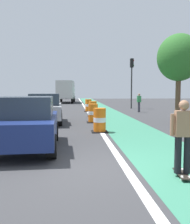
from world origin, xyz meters
The scene contains 14 objects.
ground_plane centered at (0.00, 0.00, 0.00)m, with size 100.00×100.00×0.00m, color #38383A.
bike_lane_strip centered at (2.40, 12.00, 0.00)m, with size 2.50×80.00×0.01m, color #387F60.
lane_divider_stripe centered at (0.90, 12.00, 0.01)m, with size 0.20×80.00×0.01m, color silver.
skateboarder_on_lane centered at (2.01, -0.91, 0.91)m, with size 0.57×0.82×1.69m.
parked_sedan_nearest centered at (-1.85, 2.03, 0.83)m, with size 2.05×4.17×1.70m.
parked_sedan_second centered at (-1.98, 8.55, 0.83)m, with size 2.08×4.19×1.70m.
traffic_barrel_front centered at (0.82, 5.21, 0.53)m, with size 0.73×0.73×1.09m.
traffic_barrel_mid centered at (0.79, 8.69, 0.53)m, with size 0.73×0.73×1.09m.
traffic_barrel_back centered at (1.04, 12.20, 0.53)m, with size 0.73×0.73×1.09m.
traffic_barrel_far centered at (0.97, 16.35, 0.53)m, with size 0.73×0.73×1.09m.
delivery_truck_down_block centered at (-1.42, 32.48, 1.85)m, with size 2.70×7.71×3.23m.
traffic_light_corner centered at (5.61, 19.69, 3.50)m, with size 0.41×0.32×5.10m.
pedestrian_crossing centered at (5.28, 15.36, 0.86)m, with size 0.34×0.20×1.61m.
street_tree_sidewalk centered at (5.49, 7.68, 3.67)m, with size 2.40×2.40×5.00m.
Camera 1 is at (-0.37, -6.22, 1.90)m, focal length 41.02 mm.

